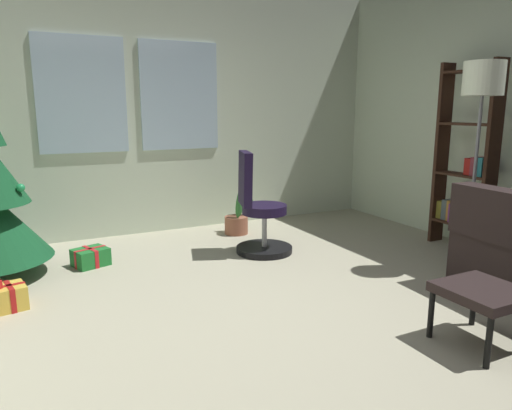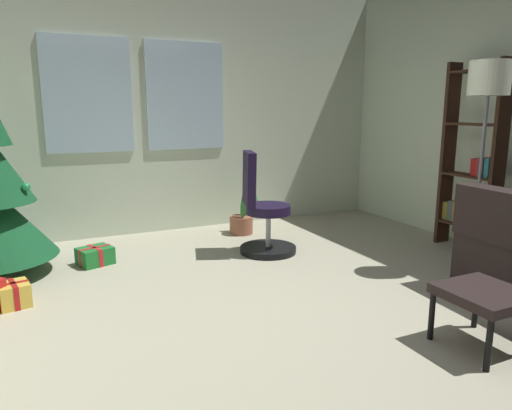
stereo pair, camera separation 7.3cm
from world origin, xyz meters
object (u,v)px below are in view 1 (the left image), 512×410
footstool (483,295)px  office_chair (259,215)px  gift_box_gold (10,297)px  floor_lamp (482,97)px  bookshelf (465,170)px  gift_box_green (91,257)px  gift_box_blue (21,251)px  potted_plant (240,214)px

footstool → office_chair: 2.30m
footstool → gift_box_gold: footstool is taller
floor_lamp → bookshelf: bearing=45.7°
gift_box_green → gift_box_blue: gift_box_green is taller
floor_lamp → gift_box_green: bearing=151.8°
bookshelf → gift_box_green: bearing=162.3°
footstool → gift_box_gold: 3.18m
gift_box_green → bookshelf: (3.49, -1.11, 0.73)m
floor_lamp → potted_plant: floor_lamp is taller
gift_box_green → floor_lamp: (3.01, -1.61, 1.43)m
potted_plant → gift_box_blue: bearing=177.9°
floor_lamp → gift_box_blue: bearing=149.3°
gift_box_gold → office_chair: bearing=10.1°
footstool → gift_box_blue: footstool is taller
gift_box_green → office_chair: bearing=-12.2°
gift_box_green → gift_box_blue: size_ratio=1.52×
gift_box_green → potted_plant: 1.76m
footstool → gift_box_blue: (-2.48, 3.12, -0.24)m
office_chair → bookshelf: size_ratio=0.54×
gift_box_blue → office_chair: size_ratio=0.23×
gift_box_gold → potted_plant: 2.63m
gift_box_blue → potted_plant: (2.27, -0.08, 0.15)m
gift_box_blue → potted_plant: bearing=-2.1°
bookshelf → potted_plant: size_ratio=2.86×
footstool → floor_lamp: 1.91m
office_chair → gift_box_green: bearing=167.8°
bookshelf → floor_lamp: size_ratio=1.04×
gift_box_gold → potted_plant: size_ratio=0.40×
gift_box_blue → bookshelf: size_ratio=0.12×
gift_box_green → bookshelf: bearing=-17.7°
gift_box_green → gift_box_blue: 0.77m
footstool → gift_box_gold: (-2.56, 1.88, -0.23)m
gift_box_green → gift_box_gold: 0.98m
gift_box_green → floor_lamp: floor_lamp is taller
office_chair → floor_lamp: (1.45, -1.27, 1.12)m
footstool → floor_lamp: size_ratio=0.26×
potted_plant → floor_lamp: bearing=-57.4°
gift_box_gold → office_chair: office_chair is taller
footstool → potted_plant: size_ratio=0.72×
gift_box_gold → office_chair: size_ratio=0.26×
gift_box_green → potted_plant: (1.70, 0.43, 0.15)m
gift_box_gold → potted_plant: (2.35, 1.16, 0.14)m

